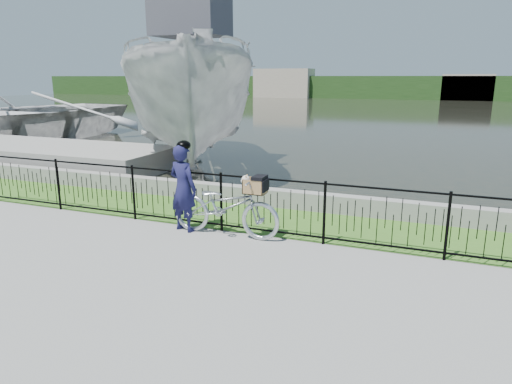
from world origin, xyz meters
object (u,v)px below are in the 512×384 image
at_px(bicycle_rig, 226,206).
at_px(boat_far, 18,116).
at_px(cyclist, 183,187).
at_px(dock, 31,154).
at_px(boat_near, 193,103).

relative_size(bicycle_rig, boat_far, 0.18).
bearing_deg(cyclist, dock, 153.59).
bearing_deg(dock, bicycle_rig, -24.05).
height_order(cyclist, boat_near, boat_near).
bearing_deg(dock, boat_far, 140.77).
bearing_deg(cyclist, boat_near, 116.99).
bearing_deg(cyclist, boat_far, 148.24).
bearing_deg(boat_far, boat_near, -12.63).
distance_m(dock, boat_near, 5.84).
relative_size(bicycle_rig, boat_near, 0.20).
relative_size(boat_near, boat_far, 0.93).
bearing_deg(dock, cyclist, -26.41).
height_order(bicycle_rig, boat_far, boat_far).
bearing_deg(boat_near, boat_far, 167.37).
xyz_separation_m(bicycle_rig, boat_near, (-3.93, 5.97, 1.49)).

